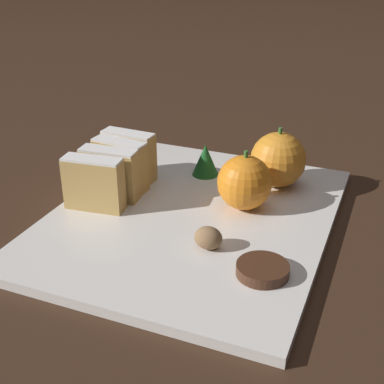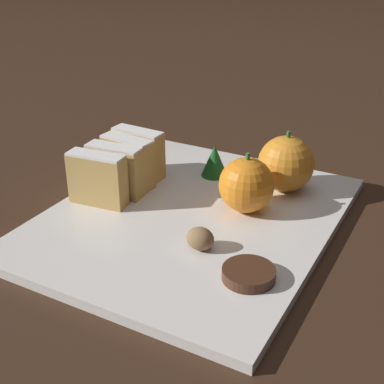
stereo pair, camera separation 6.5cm
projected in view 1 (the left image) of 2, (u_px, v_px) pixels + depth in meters
The scene contains 11 objects.
ground_plane at pixel (192, 222), 0.67m from camera, with size 6.00×6.00×0.00m, color #382316.
serving_platter at pixel (192, 218), 0.67m from camera, with size 0.33×0.40×0.01m.
stollen_slice_front at pixel (94, 184), 0.66m from camera, with size 0.08×0.03×0.07m.
stollen_slice_second at pixel (109, 174), 0.69m from camera, with size 0.08×0.03×0.07m.
stollen_slice_third at pixel (120, 165), 0.72m from camera, with size 0.08×0.03×0.07m.
stollen_slice_fourth at pixel (129, 155), 0.74m from camera, with size 0.08×0.03×0.07m.
orange_near at pixel (245, 182), 0.66m from camera, with size 0.07×0.07×0.08m.
orange_far at pixel (278, 160), 0.72m from camera, with size 0.08×0.08×0.08m.
walnut at pixel (208, 238), 0.59m from camera, with size 0.03×0.03×0.03m.
chocolate_cookie at pixel (263, 270), 0.55m from camera, with size 0.05×0.05×0.01m.
evergreen_sprig at pixel (205, 160), 0.76m from camera, with size 0.04×0.04×0.05m.
Camera 1 is at (0.22, -0.54, 0.33)m, focal length 50.00 mm.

